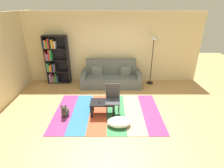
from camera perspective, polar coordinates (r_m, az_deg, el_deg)
ground_plane at (r=5.15m, az=0.49°, el=-9.90°), size 14.00×14.00×0.00m
back_wall at (r=6.97m, az=0.47°, el=11.63°), size 6.80×0.10×2.70m
rug at (r=5.24m, az=-1.26°, el=-9.19°), size 3.08×2.08×0.01m
couch at (r=6.78m, az=0.02°, el=2.23°), size 2.26×0.80×1.00m
bookshelf at (r=7.20m, az=-17.97°, el=7.29°), size 0.90×0.28×1.87m
coffee_table at (r=5.00m, az=-2.81°, el=-6.60°), size 0.70×0.45×0.40m
pouf at (r=4.68m, az=2.52°, el=-12.30°), size 0.61×0.44×0.20m
dog at (r=5.18m, az=-14.83°, el=-8.52°), size 0.22×0.35×0.40m
standing_lamp at (r=6.76m, az=13.66°, el=12.59°), size 0.32×0.32×1.90m
tv_remote at (r=4.95m, az=-3.75°, el=-5.75°), size 0.07×0.15×0.02m
folding_chair at (r=4.94m, az=0.51°, el=-4.22°), size 0.40×0.40×0.90m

